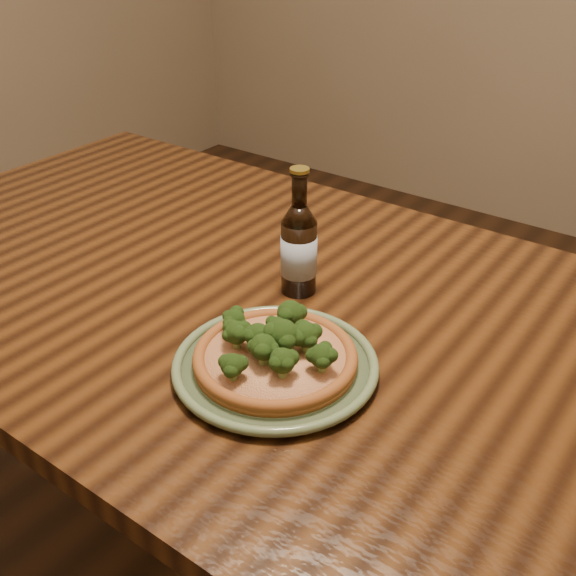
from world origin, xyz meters
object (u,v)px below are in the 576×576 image
Objects in this scene: table at (248,332)px; pizza at (275,353)px; beer_bottle at (299,248)px; plate at (275,365)px.

pizza reaches higher than table.
plate is at bearing -80.89° from beer_bottle.
plate is 0.23m from beer_bottle.
plate is (0.18, -0.15, 0.10)m from table.
plate is 1.33× the size of beer_bottle.
pizza reaches higher than plate.
plate is at bearing -40.74° from table.
beer_bottle reaches higher than plate.
pizza is (-0.00, 0.00, 0.02)m from plate.
table is 7.41× the size of beer_bottle.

